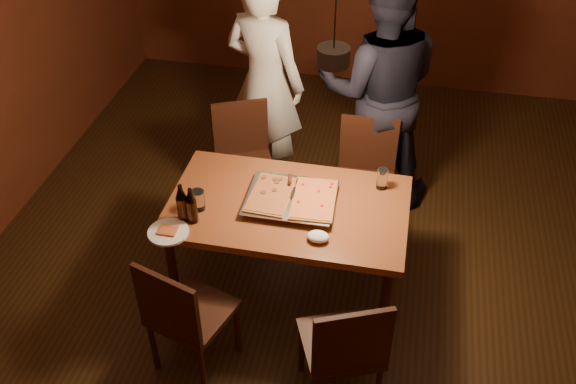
% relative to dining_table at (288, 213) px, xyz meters
% --- Properties ---
extents(room_shell, '(6.00, 6.00, 6.00)m').
position_rel_dining_table_xyz_m(room_shell, '(0.23, 0.08, 0.72)').
color(room_shell, '#36200E').
rests_on(room_shell, ground).
extents(dining_table, '(1.50, 0.90, 0.75)m').
position_rel_dining_table_xyz_m(dining_table, '(0.00, 0.00, 0.00)').
color(dining_table, brown).
rests_on(dining_table, floor).
extents(chair_far_left, '(0.56, 0.56, 0.49)m').
position_rel_dining_table_xyz_m(chair_far_left, '(-0.51, 0.82, -0.14)').
color(chair_far_left, '#38190F').
rests_on(chair_far_left, floor).
extents(chair_far_right, '(0.43, 0.43, 0.49)m').
position_rel_dining_table_xyz_m(chair_far_right, '(0.42, 0.79, -0.14)').
color(chair_far_right, '#38190F').
rests_on(chair_far_right, floor).
extents(chair_near_left, '(0.53, 0.53, 0.49)m').
position_rel_dining_table_xyz_m(chair_near_left, '(-0.45, -0.78, -0.14)').
color(chair_near_left, '#38190F').
rests_on(chair_near_left, floor).
extents(chair_near_right, '(0.55, 0.55, 0.49)m').
position_rel_dining_table_xyz_m(chair_near_right, '(0.49, -0.83, -0.14)').
color(chair_near_right, '#38190F').
rests_on(chair_near_right, floor).
extents(pizza_tray, '(0.59, 0.50, 0.05)m').
position_rel_dining_table_xyz_m(pizza_tray, '(0.02, 0.02, 0.10)').
color(pizza_tray, silver).
rests_on(pizza_tray, dining_table).
extents(pizza_meat, '(0.27, 0.41, 0.02)m').
position_rel_dining_table_xyz_m(pizza_meat, '(-0.11, 0.01, 0.13)').
color(pizza_meat, maroon).
rests_on(pizza_meat, pizza_tray).
extents(pizza_cheese, '(0.29, 0.43, 0.02)m').
position_rel_dining_table_xyz_m(pizza_cheese, '(0.16, 0.02, 0.13)').
color(pizza_cheese, gold).
rests_on(pizza_cheese, pizza_tray).
extents(spatula, '(0.13, 0.25, 0.04)m').
position_rel_dining_table_xyz_m(spatula, '(0.00, 0.05, 0.14)').
color(spatula, silver).
rests_on(spatula, pizza_tray).
extents(beer_bottle_a, '(0.07, 0.07, 0.26)m').
position_rel_dining_table_xyz_m(beer_bottle_a, '(-0.59, -0.27, 0.20)').
color(beer_bottle_a, black).
rests_on(beer_bottle_a, dining_table).
extents(beer_bottle_b, '(0.07, 0.07, 0.25)m').
position_rel_dining_table_xyz_m(beer_bottle_b, '(-0.53, -0.27, 0.20)').
color(beer_bottle_b, black).
rests_on(beer_bottle_b, dining_table).
extents(water_glass_left, '(0.08, 0.08, 0.13)m').
position_rel_dining_table_xyz_m(water_glass_left, '(-0.54, -0.15, 0.14)').
color(water_glass_left, silver).
rests_on(water_glass_left, dining_table).
extents(water_glass_right, '(0.07, 0.07, 0.14)m').
position_rel_dining_table_xyz_m(water_glass_right, '(0.56, 0.29, 0.15)').
color(water_glass_right, silver).
rests_on(water_glass_right, dining_table).
extents(plate_slice, '(0.25, 0.25, 0.03)m').
position_rel_dining_table_xyz_m(plate_slice, '(-0.64, -0.40, 0.08)').
color(plate_slice, white).
rests_on(plate_slice, dining_table).
extents(napkin, '(0.13, 0.10, 0.05)m').
position_rel_dining_table_xyz_m(napkin, '(0.24, -0.29, 0.10)').
color(napkin, white).
rests_on(napkin, dining_table).
extents(diner_white, '(0.75, 0.61, 1.80)m').
position_rel_dining_table_xyz_m(diner_white, '(-0.43, 1.23, 0.22)').
color(diner_white, white).
rests_on(diner_white, floor).
extents(diner_dark, '(1.00, 0.82, 1.91)m').
position_rel_dining_table_xyz_m(diner_dark, '(0.44, 1.20, 0.28)').
color(diner_dark, black).
rests_on(diner_dark, floor).
extents(pendant_lamp, '(0.18, 0.18, 1.10)m').
position_rel_dining_table_xyz_m(pendant_lamp, '(0.23, 0.08, 1.08)').
color(pendant_lamp, black).
rests_on(pendant_lamp, ceiling).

